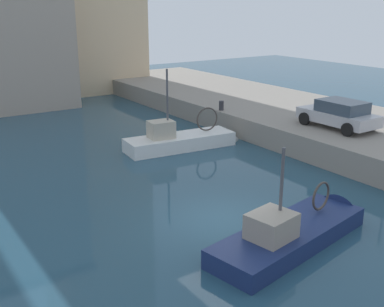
% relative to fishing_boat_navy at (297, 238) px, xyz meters
% --- Properties ---
extents(water_surface, '(80.00, 80.00, 0.00)m').
position_rel_fishing_boat_navy_xyz_m(water_surface, '(-1.02, 2.34, -0.09)').
color(water_surface, navy).
rests_on(water_surface, ground).
extents(fishing_boat_navy, '(6.97, 2.94, 4.11)m').
position_rel_fishing_boat_navy_xyz_m(fishing_boat_navy, '(0.00, 0.00, 0.00)').
color(fishing_boat_navy, navy).
rests_on(fishing_boat_navy, ground).
extents(fishing_boat_white, '(6.64, 2.38, 4.90)m').
position_rel_fishing_boat_navy_xyz_m(fishing_boat_white, '(2.64, 10.50, 0.01)').
color(fishing_boat_white, white).
rests_on(fishing_boat_white, ground).
extents(parked_car_silver, '(2.07, 3.98, 1.40)m').
position_rel_fishing_boat_navy_xyz_m(parked_car_silver, '(8.70, 5.77, 1.82)').
color(parked_car_silver, '#B7B7BC').
rests_on(parked_car_silver, quay_wall).
extents(mooring_bollard_north, '(0.28, 0.28, 0.55)m').
position_rel_fishing_boat_navy_xyz_m(mooring_bollard_north, '(6.33, 12.34, 1.38)').
color(mooring_bollard_north, '#2D2D33').
rests_on(mooring_bollard_north, quay_wall).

